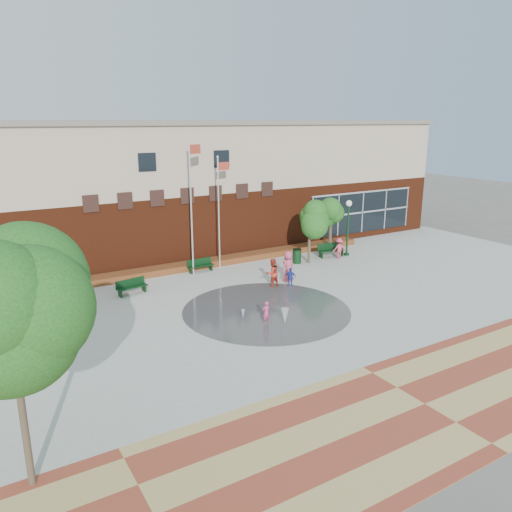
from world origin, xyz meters
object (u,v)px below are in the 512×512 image
tree_big_left (8,309)px  flagpole_left (191,200)px  trash_can (297,256)px  child_splash (266,312)px  bench_left (132,290)px  flagpole_right (219,207)px

tree_big_left → flagpole_left: bearing=52.6°
flagpole_left → trash_can: 8.12m
child_splash → bench_left: bearing=-67.7°
bench_left → child_splash: size_ratio=1.61×
bench_left → trash_can: trash_can is taller
tree_big_left → flagpole_right: bearing=48.7°
bench_left → child_splash: bearing=-69.7°
trash_can → tree_big_left: bearing=-143.5°
bench_left → child_splash: 8.30m
flagpole_left → child_splash: bearing=-110.6°
trash_can → child_splash: size_ratio=0.90×
flagpole_right → child_splash: (-2.37, -9.32, -3.44)m
trash_can → flagpole_left: bearing=168.9°
flagpole_right → bench_left: bearing=-166.1°
flagpole_right → child_splash: 10.21m
tree_big_left → trash_can: bearing=36.5°
trash_can → child_splash: bearing=-133.6°
flagpole_left → flagpole_right: (2.07, 0.45, -0.64)m
flagpole_right → bench_left: size_ratio=4.05×
bench_left → trash_can: (11.30, 0.33, 0.22)m
bench_left → trash_can: size_ratio=1.80×
tree_big_left → child_splash: (10.98, 5.88, -4.37)m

